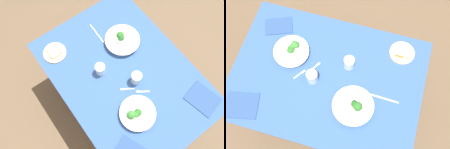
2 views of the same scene
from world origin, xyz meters
The scene contains 11 objects.
ground_plane centered at (0.00, 0.00, 0.00)m, with size 6.00×6.00×0.00m, color brown.
dining_table centered at (0.00, 0.00, 0.60)m, with size 1.31×0.94×0.71m.
broccoli_bowl_far centered at (-0.29, 0.11, 0.74)m, with size 0.25×0.25×0.09m.
broccoli_bowl_near centered at (0.23, -0.15, 0.74)m, with size 0.27×0.27×0.09m.
bread_side_plate centered at (0.46, 0.32, 0.72)m, with size 0.18×0.18×0.03m.
water_glass_center centered at (0.12, 0.13, 0.76)m, with size 0.07×0.07×0.10m, color silver.
water_glass_side centered at (-0.09, -0.04, 0.76)m, with size 0.07×0.07×0.10m, color silver.
fork_by_far_bowl centered at (-0.18, -0.02, 0.72)m, with size 0.06×0.09×0.00m.
fork_by_near_bowl centered at (-0.10, 0.06, 0.72)m, with size 0.06×0.09×0.00m.
table_knife_left centered at (0.41, -0.04, 0.72)m, with size 0.20×0.01×0.00m, color #B7B7BC.
napkin_folded_lower centered at (-0.48, -0.34, 0.72)m, with size 0.22×0.18×0.01m, color navy.
Camera 1 is at (-0.40, 0.41, 2.20)m, focal length 34.31 mm.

